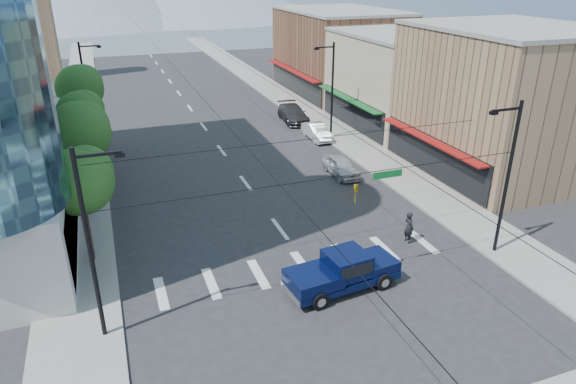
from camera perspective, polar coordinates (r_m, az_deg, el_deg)
name	(u,v)px	position (r m, az deg, el deg)	size (l,w,h in m)	color
ground	(317,279)	(27.84, 3.22, -9.59)	(160.00, 160.00, 0.00)	#28282B
sidewalk_left	(81,112)	(63.17, -22.04, 8.19)	(4.00, 120.00, 0.15)	gray
sidewalk_right	(281,96)	(66.64, -0.80, 10.67)	(4.00, 120.00, 0.15)	gray
shop_near	(504,103)	(44.02, 22.88, 9.13)	(12.00, 14.00, 11.00)	#8C6B4C
shop_mid	(406,81)	(55.03, 12.97, 11.96)	(12.00, 14.00, 9.00)	tan
shop_far	(339,53)	(68.71, 5.71, 15.15)	(12.00, 18.00, 10.00)	brown
clock_tower	(34,2)	(83.67, -26.35, 18.40)	(4.80, 4.80, 20.40)	#8C6B4C
tree_near	(82,179)	(29.28, -21.97, 1.38)	(3.65, 3.64, 6.71)	black
tree_midnear	(80,131)	(35.73, -22.08, 6.30)	(4.09, 4.09, 7.52)	black
tree_midfar	(82,113)	(42.65, -21.91, 8.14)	(3.65, 3.64, 6.71)	black
tree_far	(81,87)	(49.34, -22.01, 10.81)	(4.09, 4.09, 7.52)	black
signal_rig	(331,207)	(24.83, 4.78, -1.73)	(21.80, 0.20, 9.00)	black
lamp_pole_nw	(87,87)	(52.30, -21.44, 10.83)	(2.00, 0.25, 9.00)	black
lamp_pole_ne	(331,87)	(48.79, 4.81, 11.52)	(2.00, 0.25, 9.00)	black
pickup_truck	(342,271)	(26.62, 6.04, -8.71)	(6.21, 2.85, 2.04)	#071139
pedestrian	(409,227)	(31.58, 13.29, -3.83)	(0.73, 0.48, 1.99)	black
parked_car_near	(341,166)	(40.93, 5.92, 2.87)	(1.75, 4.35, 1.48)	silver
parked_car_mid	(317,132)	(49.48, 3.23, 6.72)	(1.58, 4.54, 1.49)	silver
parked_car_far	(293,114)	(55.22, 0.57, 8.70)	(2.39, 5.87, 1.70)	#323335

